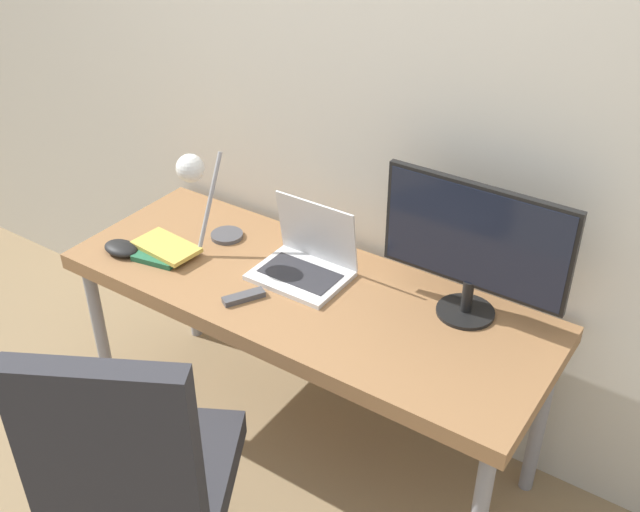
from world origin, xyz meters
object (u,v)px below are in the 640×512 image
at_px(desk_lamp, 199,184).
at_px(game_controller, 121,248).
at_px(office_chair, 136,476).
at_px(book_stack, 164,250).
at_px(laptop, 306,261).
at_px(monitor, 475,243).

xyz_separation_m(desk_lamp, game_controller, (-0.25, -0.18, -0.26)).
height_order(office_chair, book_stack, office_chair).
bearing_deg(office_chair, laptop, 94.56).
xyz_separation_m(desk_lamp, book_stack, (-0.11, -0.10, -0.26)).
distance_m(monitor, office_chair, 1.19).
bearing_deg(office_chair, monitor, 64.22).
bearing_deg(laptop, monitor, 10.35).
bearing_deg(game_controller, book_stack, 29.08).
xyz_separation_m(monitor, game_controller, (-1.20, -0.37, -0.24)).
bearing_deg(book_stack, desk_lamp, 42.38).
relative_size(laptop, desk_lamp, 0.79).
relative_size(desk_lamp, game_controller, 2.86).
bearing_deg(book_stack, monitor, 15.39).
bearing_deg(laptop, office_chair, -85.44).
bearing_deg(game_controller, office_chair, -42.24).
distance_m(laptop, monitor, 0.61).
xyz_separation_m(monitor, book_stack, (-1.06, -0.29, -0.24)).
height_order(desk_lamp, office_chair, desk_lamp).
height_order(monitor, desk_lamp, monitor).
xyz_separation_m(laptop, monitor, (0.56, 0.10, 0.21)).
bearing_deg(desk_lamp, book_stack, -137.62).
bearing_deg(game_controller, monitor, 17.11).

